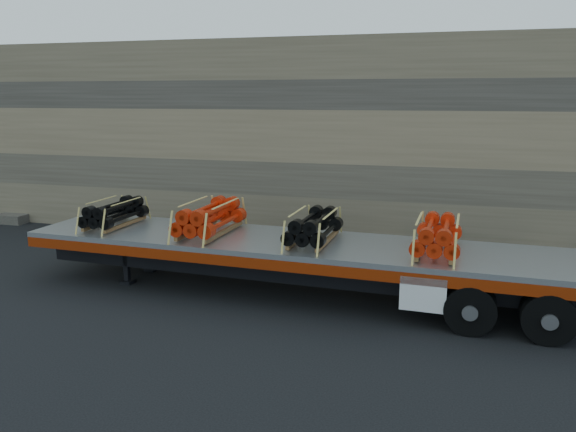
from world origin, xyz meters
name	(u,v)px	position (x,y,z in m)	size (l,w,h in m)	color
ground	(289,290)	(0.00, 0.00, 0.00)	(120.00, 120.00, 0.00)	black
rock_wall	(337,140)	(0.00, 6.50, 3.50)	(44.00, 3.00, 7.00)	#7A6B54
trailer	(295,268)	(0.24, -0.25, 0.72)	(14.43, 2.78, 1.44)	#B2B5BA
bundle_front	(115,214)	(-5.13, -0.03, 1.80)	(0.99, 1.99, 0.70)	black
bundle_midfront	(210,219)	(-2.16, -0.15, 1.85)	(1.16, 2.32, 0.82)	red
bundle_midrear	(314,228)	(0.72, -0.27, 1.81)	(1.05, 2.10, 0.74)	black
bundle_rear	(437,237)	(3.74, -0.40, 1.82)	(1.07, 2.15, 0.76)	red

